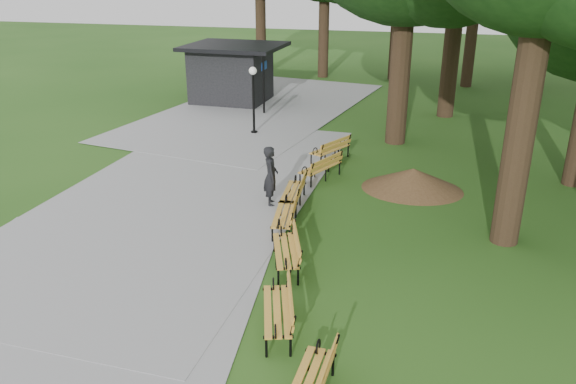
% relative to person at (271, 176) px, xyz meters
% --- Properties ---
extents(ground, '(100.00, 100.00, 0.00)m').
position_rel_person_xyz_m(ground, '(1.00, -2.74, -0.90)').
color(ground, '#234E16').
rests_on(ground, ground).
extents(path, '(12.00, 38.00, 0.06)m').
position_rel_person_xyz_m(path, '(-3.00, 0.26, -0.87)').
color(path, '#969698').
rests_on(path, ground).
extents(person, '(0.62, 0.76, 1.81)m').
position_rel_person_xyz_m(person, '(0.00, 0.00, 0.00)').
color(person, black).
rests_on(person, ground).
extents(kiosk, '(4.84, 4.26, 2.93)m').
position_rel_person_xyz_m(kiosk, '(-5.67, 12.65, 0.56)').
color(kiosk, black).
rests_on(kiosk, ground).
extents(lamp_post, '(0.32, 0.32, 2.79)m').
position_rel_person_xyz_m(lamp_post, '(-2.76, 7.19, 1.13)').
color(lamp_post, black).
rests_on(lamp_post, ground).
extents(dirt_mound, '(2.67, 2.67, 0.70)m').
position_rel_person_xyz_m(dirt_mound, '(4.01, 2.29, -0.55)').
color(dirt_mound, '#47301C').
rests_on(dirt_mound, ground).
extents(bench_0, '(0.72, 1.93, 0.88)m').
position_rel_person_xyz_m(bench_0, '(2.84, -7.87, -0.46)').
color(bench_0, gold).
rests_on(bench_0, ground).
extents(bench_1, '(1.16, 2.00, 0.88)m').
position_rel_person_xyz_m(bench_1, '(1.81, -6.01, -0.46)').
color(bench_1, gold).
rests_on(bench_1, ground).
extents(bench_2, '(1.21, 2.00, 0.88)m').
position_rel_person_xyz_m(bench_2, '(1.36, -3.56, -0.46)').
color(bench_2, gold).
rests_on(bench_2, ground).
extents(bench_3, '(0.89, 1.97, 0.88)m').
position_rel_person_xyz_m(bench_3, '(0.82, -1.56, -0.46)').
color(bench_3, gold).
rests_on(bench_3, ground).
extents(bench_4, '(0.78, 1.94, 0.88)m').
position_rel_person_xyz_m(bench_4, '(0.65, 0.05, -0.46)').
color(bench_4, gold).
rests_on(bench_4, ground).
extents(bench_5, '(1.36, 2.00, 0.88)m').
position_rel_person_xyz_m(bench_5, '(1.01, 2.41, -0.46)').
color(bench_5, gold).
rests_on(bench_5, ground).
extents(bench_6, '(1.43, 1.98, 0.88)m').
position_rel_person_xyz_m(bench_6, '(0.97, 4.44, -0.46)').
color(bench_6, gold).
rests_on(bench_6, ground).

